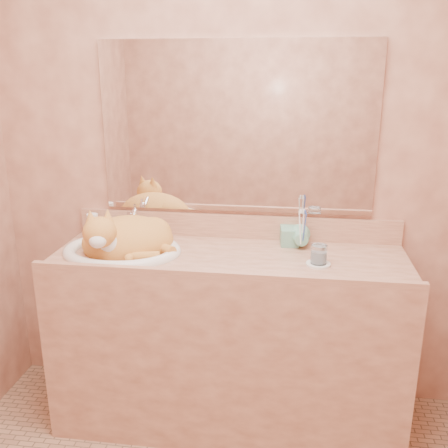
# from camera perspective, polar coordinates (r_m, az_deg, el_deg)

# --- Properties ---
(wall_back) EXTENTS (2.40, 0.02, 2.50)m
(wall_back) POSITION_cam_1_polar(r_m,az_deg,el_deg) (2.41, 1.45, 7.57)
(wall_back) COLOR #935743
(wall_back) RESTS_ON ground
(vanity_counter) EXTENTS (1.60, 0.55, 0.85)m
(vanity_counter) POSITION_cam_1_polar(r_m,az_deg,el_deg) (2.44, 0.52, -13.05)
(vanity_counter) COLOR #935942
(vanity_counter) RESTS_ON floor
(mirror) EXTENTS (1.30, 0.02, 0.80)m
(mirror) POSITION_cam_1_polar(r_m,az_deg,el_deg) (2.38, 1.44, 10.84)
(mirror) COLOR white
(mirror) RESTS_ON wall_back
(sink_basin) EXTENTS (0.59, 0.52, 0.17)m
(sink_basin) POSITION_cam_1_polar(r_m,az_deg,el_deg) (2.32, -11.67, -1.23)
(sink_basin) COLOR white
(sink_basin) RESTS_ON vanity_counter
(faucet) EXTENTS (0.04, 0.11, 0.16)m
(faucet) POSITION_cam_1_polar(r_m,az_deg,el_deg) (2.51, -10.12, 0.15)
(faucet) COLOR white
(faucet) RESTS_ON vanity_counter
(cat) EXTENTS (0.52, 0.47, 0.23)m
(cat) POSITION_cam_1_polar(r_m,az_deg,el_deg) (2.33, -11.27, -1.44)
(cat) COLOR #C1762C
(cat) RESTS_ON sink_basin
(soap_dispenser) EXTENTS (0.09, 0.09, 0.19)m
(soap_dispenser) POSITION_cam_1_polar(r_m,az_deg,el_deg) (2.34, 7.63, -0.61)
(soap_dispenser) COLOR #6BAC8F
(soap_dispenser) RESTS_ON vanity_counter
(toothbrush_cup) EXTENTS (0.11, 0.11, 0.10)m
(toothbrush_cup) POSITION_cam_1_polar(r_m,az_deg,el_deg) (2.33, 8.88, -1.96)
(toothbrush_cup) COLOR #6BAC8F
(toothbrush_cup) RESTS_ON vanity_counter
(toothbrushes) EXTENTS (0.03, 0.03, 0.20)m
(toothbrushes) POSITION_cam_1_polar(r_m,az_deg,el_deg) (2.30, 8.96, -0.24)
(toothbrushes) COLOR white
(toothbrushes) RESTS_ON toothbrush_cup
(saucer) EXTENTS (0.10, 0.10, 0.01)m
(saucer) POSITION_cam_1_polar(r_m,az_deg,el_deg) (2.18, 10.72, -4.53)
(saucer) COLOR white
(saucer) RESTS_ON vanity_counter
(water_glass) EXTENTS (0.07, 0.07, 0.08)m
(water_glass) POSITION_cam_1_polar(r_m,az_deg,el_deg) (2.17, 10.79, -3.41)
(water_glass) COLOR silver
(water_glass) RESTS_ON saucer
(lotion_bottle) EXTENTS (0.05, 0.05, 0.13)m
(lotion_bottle) POSITION_cam_1_polar(r_m,az_deg,el_deg) (2.54, -14.74, -0.28)
(lotion_bottle) COLOR white
(lotion_bottle) RESTS_ON vanity_counter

